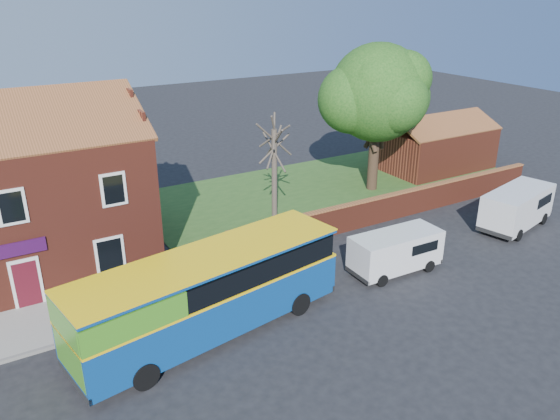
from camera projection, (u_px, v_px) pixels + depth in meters
ground at (260, 349)px, 20.56m from camera, size 120.00×120.00×0.00m
pavement at (38, 326)px, 21.82m from camera, size 18.00×3.50×0.12m
kerb at (45, 349)px, 20.42m from camera, size 18.00×0.15×0.14m
grass_strip at (336, 188)px, 37.04m from camera, size 26.00×12.00×0.04m
shop_building at (6, 203)px, 25.13m from camera, size 12.30×8.13×10.50m
boundary_wall at (397, 205)px, 31.96m from camera, size 22.00×0.38×1.60m
outbuilding at (435, 147)px, 40.68m from camera, size 8.20×5.06×4.17m
bus at (201, 293)px, 20.63m from camera, size 11.32×4.60×3.35m
van_near at (396, 250)px, 25.79m from camera, size 4.51×1.97×1.96m
van_far at (517, 206)px, 30.55m from camera, size 5.42×3.15×2.24m
large_tree at (377, 95)px, 34.67m from camera, size 7.85×6.21×9.58m
bare_tree at (274, 172)px, 30.42m from camera, size 2.26×2.69×6.03m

